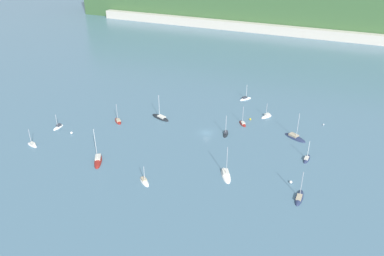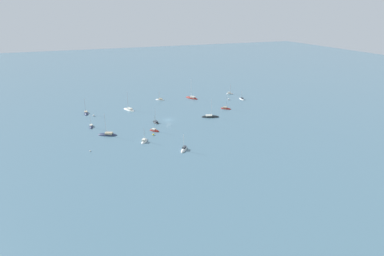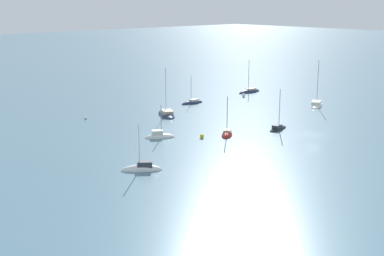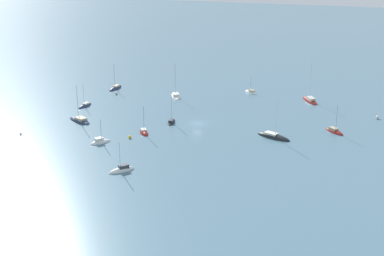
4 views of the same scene
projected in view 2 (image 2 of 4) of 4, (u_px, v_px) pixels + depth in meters
ground_plane at (168, 120)px, 143.30m from camera, size 600.00×600.00×0.00m
sailboat_0 at (154, 131)px, 130.04m from camera, size 4.40×4.94×7.69m
sailboat_1 at (230, 94)px, 187.28m from camera, size 5.03×2.51×6.62m
sailboat_2 at (242, 99)px, 175.92m from camera, size 1.62×4.83×6.01m
sailboat_3 at (129, 110)px, 157.30m from camera, size 6.11×8.37×10.56m
sailboat_4 at (91, 127)px, 134.56m from camera, size 2.13×5.81×7.03m
sailboat_5 at (226, 109)px, 159.03m from camera, size 5.60×5.38×7.62m
sailboat_6 at (192, 98)px, 177.86m from camera, size 6.49×8.65×12.55m
sailboat_7 at (160, 100)px, 174.73m from camera, size 5.34×4.84×5.95m
sailboat_8 at (108, 135)px, 125.85m from camera, size 8.77×6.39×10.32m
sailboat_9 at (210, 117)px, 146.89m from camera, size 9.13×5.40×10.23m
sailboat_10 at (156, 122)px, 139.62m from camera, size 2.60×5.50×7.90m
sailboat_11 at (184, 150)px, 112.44m from camera, size 4.66×5.40×7.34m
sailboat_12 at (144, 141)px, 119.56m from camera, size 4.29×5.26×6.42m
sailboat_13 at (86, 113)px, 151.92m from camera, size 1.97×7.32×9.03m
mooring_buoy_0 at (229, 99)px, 174.89m from camera, size 0.89×0.89×0.89m
mooring_buoy_1 at (153, 134)px, 125.59m from camera, size 0.71×0.71×0.71m
mooring_buoy_2 at (94, 115)px, 147.86m from camera, size 0.84×0.84×0.84m
mooring_buoy_3 at (90, 151)px, 111.11m from camera, size 0.52×0.52×0.52m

